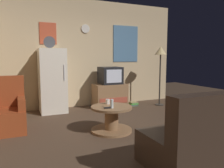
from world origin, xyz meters
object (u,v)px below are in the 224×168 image
mug_ceramic_white (108,102)px  remote_control (108,108)px  coffee_table (111,119)px  armchair (5,112)px  standing_lamp (161,55)px  tv_stand (110,95)px  book_stack (134,104)px  crt_tv (110,75)px  wine_glass (112,104)px  couch (214,138)px  fridge (52,81)px

mug_ceramic_white → remote_control: 0.34m
coffee_table → armchair: size_ratio=0.75×
remote_control → standing_lamp: bearing=38.9°
standing_lamp → armchair: standing_lamp is taller
tv_stand → mug_ceramic_white: tv_stand is taller
tv_stand → book_stack: size_ratio=3.85×
remote_control → mug_ceramic_white: bearing=72.7°
crt_tv → armchair: 2.71m
standing_lamp → remote_control: standing_lamp is taller
book_stack → wine_glass: bearing=-128.7°
coffee_table → book_stack: (1.36, 1.63, -0.17)m
wine_glass → mug_ceramic_white: (0.06, 0.33, -0.03)m
standing_lamp → coffee_table: 2.77m
remote_control → armchair: armchair is taller
coffee_table → mug_ceramic_white: 0.33m
mug_ceramic_white → couch: 1.90m
fridge → coffee_table: bearing=-68.3°
crt_tv → remote_control: size_ratio=3.60×
crt_tv → mug_ceramic_white: 1.78m
tv_stand → couch: (-0.03, -3.35, 0.01)m
crt_tv → coffee_table: 2.02m
fridge → mug_ceramic_white: bearing=-65.8°
fridge → book_stack: size_ratio=8.11×
wine_glass → armchair: size_ratio=0.16×
couch → standing_lamp: bearing=65.6°
couch → book_stack: couch is taller
standing_lamp → armchair: bearing=-169.3°
coffee_table → remote_control: 0.29m
coffee_table → armchair: (-1.71, 0.74, 0.11)m
standing_lamp → wine_glass: bearing=-143.0°
coffee_table → book_stack: coffee_table is taller
armchair → couch: bearing=-43.8°
couch → armchair: bearing=136.2°
fridge → tv_stand: fridge is taller
wine_glass → remote_control: bearing=170.0°
tv_stand → armchair: 2.65m
coffee_table → remote_control: remote_control is taller
crt_tv → couch: 3.39m
wine_glass → couch: (0.74, -1.43, -0.21)m
mug_ceramic_white → book_stack: (1.35, 1.43, -0.44)m
couch → remote_control: bearing=119.1°
mug_ceramic_white → armchair: (-1.72, 0.55, -0.15)m
remote_control → wine_glass: bearing=-7.1°
fridge → crt_tv: size_ratio=3.28×
tv_stand → crt_tv: 0.53m
mug_ceramic_white → couch: couch is taller
mug_ceramic_white → armchair: bearing=162.4°
fridge → remote_control: bearing=-72.5°
coffee_table → couch: (0.69, -1.57, 0.09)m
book_stack → standing_lamp: bearing=-13.5°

